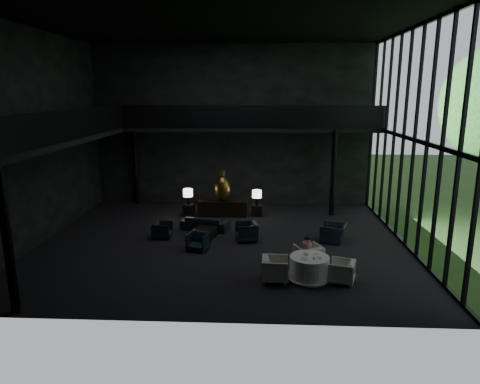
{
  "coord_description": "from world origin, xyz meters",
  "views": [
    {
      "loc": [
        1.4,
        -15.69,
        5.65
      ],
      "look_at": [
        0.63,
        0.5,
        1.88
      ],
      "focal_mm": 32.0,
      "sensor_mm": 36.0,
      "label": 1
    }
  ],
  "objects_px": {
    "side_table_right": "(257,210)",
    "dining_chair_east": "(342,271)",
    "side_table_left": "(189,210)",
    "table_lamp_right": "(257,195)",
    "coffee_table": "(205,233)",
    "child": "(307,246)",
    "lounge_armchair_south": "(198,241)",
    "dining_chair_north": "(309,254)",
    "sofa": "(205,221)",
    "window_armchair": "(334,230)",
    "console": "(223,208)",
    "lounge_armchair_west": "(163,230)",
    "dining_chair_west": "(275,267)",
    "bronze_urn": "(223,188)",
    "lounge_armchair_east": "(246,230)",
    "dining_table": "(309,269)",
    "table_lamp_left": "(188,193)"
  },
  "relations": [
    {
      "from": "table_lamp_right",
      "to": "lounge_armchair_south",
      "type": "bearing_deg",
      "value": -115.2
    },
    {
      "from": "console",
      "to": "dining_chair_west",
      "type": "xyz_separation_m",
      "value": [
        2.24,
        -6.99,
        0.07
      ]
    },
    {
      "from": "coffee_table",
      "to": "dining_chair_east",
      "type": "relative_size",
      "value": 1.09
    },
    {
      "from": "side_table_right",
      "to": "lounge_armchair_east",
      "type": "relative_size",
      "value": 0.63
    },
    {
      "from": "coffee_table",
      "to": "child",
      "type": "relative_size",
      "value": 1.25
    },
    {
      "from": "window_armchair",
      "to": "dining_table",
      "type": "distance_m",
      "value": 3.85
    },
    {
      "from": "table_lamp_left",
      "to": "lounge_armchair_west",
      "type": "bearing_deg",
      "value": -99.59
    },
    {
      "from": "lounge_armchair_east",
      "to": "child",
      "type": "xyz_separation_m",
      "value": [
        2.07,
        -2.55,
        0.35
      ]
    },
    {
      "from": "dining_table",
      "to": "dining_chair_east",
      "type": "distance_m",
      "value": 0.98
    },
    {
      "from": "lounge_armchair_east",
      "to": "child",
      "type": "bearing_deg",
      "value": 27.8
    },
    {
      "from": "lounge_armchair_east",
      "to": "bronze_urn",
      "type": "bearing_deg",
      "value": -171.74
    },
    {
      "from": "table_lamp_left",
      "to": "dining_chair_west",
      "type": "distance_m",
      "value": 7.91
    },
    {
      "from": "console",
      "to": "table_lamp_right",
      "type": "distance_m",
      "value": 1.74
    },
    {
      "from": "bronze_urn",
      "to": "dining_chair_north",
      "type": "height_order",
      "value": "bronze_urn"
    },
    {
      "from": "coffee_table",
      "to": "child",
      "type": "distance_m",
      "value": 4.78
    },
    {
      "from": "lounge_armchair_east",
      "to": "dining_chair_north",
      "type": "height_order",
      "value": "dining_chair_north"
    },
    {
      "from": "lounge_armchair_east",
      "to": "dining_table",
      "type": "relative_size",
      "value": 0.61
    },
    {
      "from": "sofa",
      "to": "console",
      "type": "bearing_deg",
      "value": -91.12
    },
    {
      "from": "coffee_table",
      "to": "sofa",
      "type": "bearing_deg",
      "value": 96.38
    },
    {
      "from": "side_table_left",
      "to": "side_table_right",
      "type": "xyz_separation_m",
      "value": [
        3.2,
        0.12,
        -0.02
      ]
    },
    {
      "from": "console",
      "to": "bronze_urn",
      "type": "relative_size",
      "value": 1.6
    },
    {
      "from": "side_table_left",
      "to": "window_armchair",
      "type": "distance_m",
      "value": 7.02
    },
    {
      "from": "dining_chair_north",
      "to": "sofa",
      "type": "bearing_deg",
      "value": -65.69
    },
    {
      "from": "console",
      "to": "side_table_right",
      "type": "bearing_deg",
      "value": 4.04
    },
    {
      "from": "dining_chair_west",
      "to": "child",
      "type": "height_order",
      "value": "child"
    },
    {
      "from": "lounge_armchair_south",
      "to": "dining_chair_north",
      "type": "height_order",
      "value": "dining_chair_north"
    },
    {
      "from": "dining_chair_east",
      "to": "dining_table",
      "type": "bearing_deg",
      "value": -80.53
    },
    {
      "from": "window_armchair",
      "to": "dining_table",
      "type": "relative_size",
      "value": 0.75
    },
    {
      "from": "sofa",
      "to": "dining_chair_west",
      "type": "bearing_deg",
      "value": 133.7
    },
    {
      "from": "side_table_right",
      "to": "lounge_armchair_south",
      "type": "distance_m",
      "value": 5.08
    },
    {
      "from": "dining_chair_north",
      "to": "dining_chair_west",
      "type": "height_order",
      "value": "dining_chair_west"
    },
    {
      "from": "lounge_armchair_south",
      "to": "coffee_table",
      "type": "relative_size",
      "value": 0.83
    },
    {
      "from": "bronze_urn",
      "to": "side_table_left",
      "type": "height_order",
      "value": "bronze_urn"
    },
    {
      "from": "table_lamp_left",
      "to": "lounge_armchair_south",
      "type": "bearing_deg",
      "value": -76.12
    },
    {
      "from": "coffee_table",
      "to": "dining_chair_east",
      "type": "xyz_separation_m",
      "value": [
        4.7,
        -3.95,
        0.19
      ]
    },
    {
      "from": "console",
      "to": "child",
      "type": "distance_m",
      "value": 6.82
    },
    {
      "from": "coffee_table",
      "to": "dining_chair_north",
      "type": "bearing_deg",
      "value": -36.0
    },
    {
      "from": "dining_chair_west",
      "to": "lounge_armchair_south",
      "type": "bearing_deg",
      "value": 49.63
    },
    {
      "from": "side_table_right",
      "to": "dining_table",
      "type": "height_order",
      "value": "dining_table"
    },
    {
      "from": "lounge_armchair_south",
      "to": "window_armchair",
      "type": "height_order",
      "value": "window_armchair"
    },
    {
      "from": "side_table_left",
      "to": "table_lamp_right",
      "type": "relative_size",
      "value": 0.78
    },
    {
      "from": "console",
      "to": "dining_chair_west",
      "type": "distance_m",
      "value": 7.34
    },
    {
      "from": "lounge_armchair_east",
      "to": "lounge_armchair_south",
      "type": "xyz_separation_m",
      "value": [
        -1.74,
        -1.11,
        -0.09
      ]
    },
    {
      "from": "console",
      "to": "lounge_armchair_south",
      "type": "height_order",
      "value": "console"
    },
    {
      "from": "table_lamp_right",
      "to": "dining_chair_east",
      "type": "relative_size",
      "value": 0.97
    },
    {
      "from": "window_armchair",
      "to": "coffee_table",
      "type": "distance_m",
      "value": 5.08
    },
    {
      "from": "lounge_armchair_south",
      "to": "window_armchair",
      "type": "bearing_deg",
      "value": 29.87
    },
    {
      "from": "side_table_right",
      "to": "lounge_armchair_west",
      "type": "bearing_deg",
      "value": -138.27
    },
    {
      "from": "sofa",
      "to": "window_armchair",
      "type": "height_order",
      "value": "window_armchair"
    },
    {
      "from": "side_table_right",
      "to": "dining_chair_east",
      "type": "distance_m",
      "value": 7.6
    }
  ]
}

